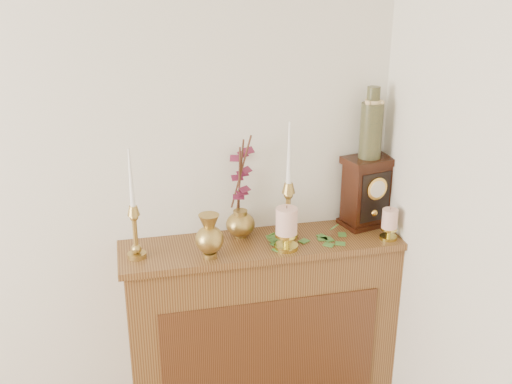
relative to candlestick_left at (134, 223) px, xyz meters
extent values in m
cube|color=brown|center=(0.54, 0.03, -0.63)|extent=(1.20, 0.30, 0.90)
cube|color=#563019|center=(0.54, -0.12, -0.68)|extent=(0.96, 0.01, 0.63)
cube|color=brown|center=(0.54, 0.03, -0.17)|extent=(1.24, 0.34, 0.03)
cylinder|color=tan|center=(0.00, 0.00, -0.14)|extent=(0.08, 0.08, 0.02)
sphere|color=tan|center=(0.00, 0.00, -0.11)|extent=(0.04, 0.04, 0.04)
cylinder|color=tan|center=(0.00, 0.00, -0.05)|extent=(0.02, 0.02, 0.14)
sphere|color=tan|center=(0.00, 0.00, 0.03)|extent=(0.03, 0.03, 0.03)
cone|color=tan|center=(0.00, 0.00, 0.06)|extent=(0.05, 0.05, 0.04)
cone|color=white|center=(0.00, 0.00, 0.19)|extent=(0.02, 0.02, 0.24)
cylinder|color=tan|center=(0.65, 0.04, -0.14)|extent=(0.09, 0.09, 0.02)
sphere|color=tan|center=(0.65, 0.04, -0.11)|extent=(0.05, 0.05, 0.05)
cylinder|color=tan|center=(0.65, 0.04, -0.03)|extent=(0.02, 0.02, 0.15)
sphere|color=tan|center=(0.65, 0.04, 0.05)|extent=(0.04, 0.04, 0.04)
cone|color=tan|center=(0.65, 0.04, 0.08)|extent=(0.06, 0.06, 0.04)
cone|color=white|center=(0.65, 0.04, 0.24)|extent=(0.02, 0.02, 0.27)
cylinder|color=tan|center=(0.29, -0.07, -0.14)|extent=(0.06, 0.06, 0.02)
sphere|color=tan|center=(0.29, -0.07, -0.07)|extent=(0.12, 0.12, 0.12)
cone|color=tan|center=(0.29, -0.07, 0.01)|extent=(0.08, 0.08, 0.06)
cylinder|color=tan|center=(0.45, 0.10, -0.15)|extent=(0.05, 0.05, 0.01)
ellipsoid|color=tan|center=(0.45, 0.10, -0.09)|extent=(0.13, 0.13, 0.11)
cylinder|color=tan|center=(0.45, 0.10, -0.04)|extent=(0.06, 0.06, 0.02)
cylinder|color=#472819|center=(0.45, 0.11, 0.12)|extent=(0.02, 0.08, 0.30)
cylinder|color=#472819|center=(0.46, 0.11, 0.13)|extent=(0.03, 0.06, 0.33)
cylinder|color=#472819|center=(0.46, 0.11, 0.14)|extent=(0.08, 0.10, 0.35)
cylinder|color=gold|center=(0.62, -0.06, -0.14)|extent=(0.10, 0.10, 0.02)
cylinder|color=gold|center=(0.62, -0.06, -0.11)|extent=(0.02, 0.02, 0.05)
cylinder|color=gold|center=(0.62, -0.06, -0.09)|extent=(0.10, 0.10, 0.01)
cylinder|color=#FAE2C4|center=(0.62, -0.06, -0.02)|extent=(0.09, 0.09, 0.11)
cylinder|color=#472819|center=(0.62, -0.06, 0.04)|extent=(0.00, 0.00, 0.01)
cylinder|color=gold|center=(1.08, -0.07, -0.15)|extent=(0.08, 0.08, 0.01)
cylinder|color=gold|center=(1.08, -0.07, -0.12)|extent=(0.02, 0.02, 0.03)
cylinder|color=gold|center=(1.08, -0.07, -0.10)|extent=(0.07, 0.07, 0.01)
cylinder|color=#FAE2C4|center=(1.08, -0.07, -0.06)|extent=(0.07, 0.07, 0.09)
cylinder|color=#472819|center=(1.08, -0.07, -0.01)|extent=(0.00, 0.00, 0.01)
cube|color=#40742C|center=(0.59, -0.02, -0.15)|extent=(0.05, 0.05, 0.00)
cube|color=#40742C|center=(0.88, -0.05, -0.15)|extent=(0.05, 0.05, 0.00)
cube|color=#40742C|center=(0.86, -0.02, -0.15)|extent=(0.06, 0.05, 0.00)
cube|color=#40742C|center=(0.64, -0.03, -0.15)|extent=(0.05, 0.04, 0.00)
cube|color=#40742C|center=(0.82, 0.00, -0.15)|extent=(0.05, 0.04, 0.00)
cube|color=#40742C|center=(0.64, -0.04, -0.15)|extent=(0.05, 0.05, 0.00)
cube|color=#40742C|center=(0.66, 0.01, -0.15)|extent=(0.05, 0.04, 0.00)
cube|color=#40742C|center=(0.86, 0.01, -0.15)|extent=(0.05, 0.05, 0.00)
cube|color=#40742C|center=(0.62, -0.01, -0.15)|extent=(0.04, 0.04, 0.00)
cube|color=#40742C|center=(0.83, 0.01, -0.15)|extent=(0.05, 0.06, 0.00)
cube|color=#40742C|center=(0.82, 0.03, -0.15)|extent=(0.05, 0.05, 0.00)
cube|color=#40742C|center=(0.79, 0.03, -0.15)|extent=(0.05, 0.05, 0.00)
cube|color=#40742C|center=(0.78, 0.06, -0.15)|extent=(0.05, 0.05, 0.00)
cube|color=#40742C|center=(0.78, 0.02, -0.15)|extent=(0.05, 0.05, 0.00)
cube|color=#40742C|center=(0.57, 0.00, -0.11)|extent=(0.04, 0.03, 0.02)
cube|color=#40742C|center=(0.63, -0.05, -0.09)|extent=(0.04, 0.05, 0.02)
cube|color=#40742C|center=(0.85, 0.00, -0.10)|extent=(0.03, 0.04, 0.02)
cube|color=black|center=(1.04, 0.11, -0.14)|extent=(0.24, 0.20, 0.02)
cube|color=black|center=(1.04, 0.11, 0.00)|extent=(0.22, 0.17, 0.28)
cube|color=black|center=(1.04, 0.11, 0.15)|extent=(0.24, 0.20, 0.03)
cube|color=black|center=(1.06, 0.04, 0.00)|extent=(0.15, 0.04, 0.23)
cylinder|color=#F8BB49|center=(1.06, 0.04, 0.05)|extent=(0.10, 0.03, 0.10)
cylinder|color=silver|center=(1.06, 0.04, 0.05)|extent=(0.08, 0.02, 0.08)
sphere|color=#F8BB49|center=(1.05, 0.04, -0.07)|extent=(0.03, 0.03, 0.03)
cylinder|color=#162D22|center=(1.04, 0.11, 0.29)|extent=(0.10, 0.10, 0.24)
cylinder|color=#162D22|center=(1.04, 0.11, 0.45)|extent=(0.06, 0.06, 0.08)
cylinder|color=#DDBB7F|center=(1.04, 0.11, 0.42)|extent=(0.07, 0.07, 0.02)
camera|label=1|loc=(-0.01, -2.25, 0.98)|focal=42.00mm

